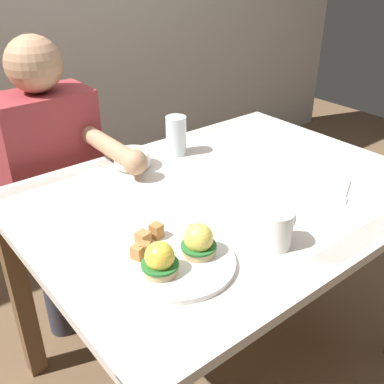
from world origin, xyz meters
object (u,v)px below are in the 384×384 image
coffee_mug (277,228)px  diner_person (56,174)px  dining_table (225,220)px  fruit_bowl (132,159)px  water_glass_near (176,137)px  eggs_benedict_plate (177,256)px  fork (345,193)px

coffee_mug → diner_person: size_ratio=0.10×
dining_table → fruit_bowl: (-0.13, 0.32, 0.14)m
fruit_bowl → water_glass_near: (0.18, -0.00, 0.03)m
eggs_benedict_plate → coffee_mug: 0.25m
coffee_mug → water_glass_near: bearing=76.4°
eggs_benedict_plate → fruit_bowl: bearing=68.8°
eggs_benedict_plate → diner_person: size_ratio=0.24×
water_glass_near → diner_person: size_ratio=0.12×
water_glass_near → fork: bearing=-68.7°
coffee_mug → water_glass_near: water_glass_near is taller
fork → diner_person: (-0.55, 0.84, -0.09)m
coffee_mug → water_glass_near: 0.61m
coffee_mug → fork: size_ratio=0.76×
fruit_bowl → diner_person: (-0.16, 0.29, -0.12)m
dining_table → eggs_benedict_plate: size_ratio=4.44×
fork → fruit_bowl: bearing=125.6°
dining_table → water_glass_near: bearing=81.5°
water_glass_near → fruit_bowl: bearing=178.7°
eggs_benedict_plate → diner_person: diner_person is taller
fork → water_glass_near: (-0.21, 0.55, 0.06)m
fork → diner_person: diner_person is taller
eggs_benedict_plate → fork: eggs_benedict_plate is taller
diner_person → dining_table: bearing=-64.2°
water_glass_near → diner_person: (-0.34, 0.29, -0.15)m
coffee_mug → fork: 0.36m
dining_table → water_glass_near: water_glass_near is taller
dining_table → fruit_bowl: 0.37m
eggs_benedict_plate → coffee_mug: size_ratio=2.43×
dining_table → fruit_bowl: bearing=113.2°
dining_table → water_glass_near: (0.05, 0.31, 0.17)m
water_glass_near → dining_table: bearing=-98.5°
fruit_bowl → fork: bearing=-54.4°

